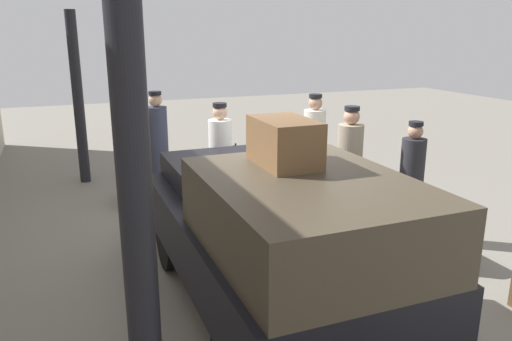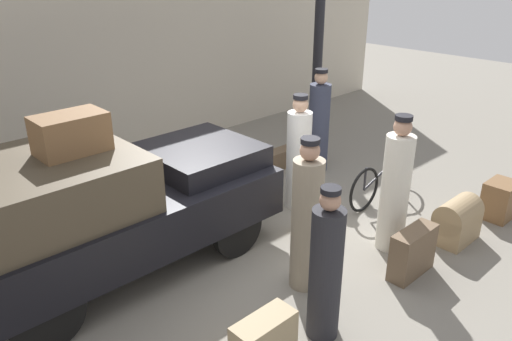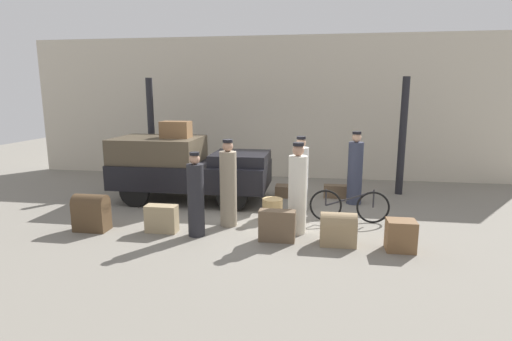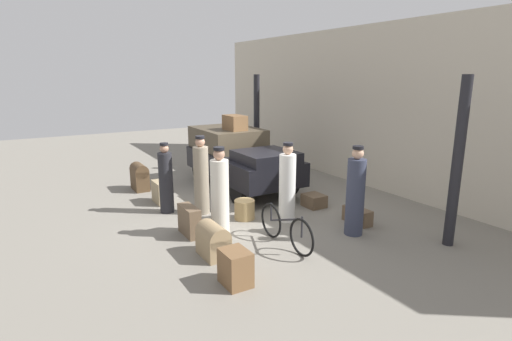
% 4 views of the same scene
% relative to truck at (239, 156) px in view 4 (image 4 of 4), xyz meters
% --- Properties ---
extents(ground_plane, '(30.00, 30.00, 0.00)m').
position_rel_truck_xyz_m(ground_plane, '(1.73, -0.78, -0.90)').
color(ground_plane, gray).
extents(station_building_facade, '(16.00, 0.15, 4.50)m').
position_rel_truck_xyz_m(station_building_facade, '(1.73, 3.30, 1.35)').
color(station_building_facade, beige).
rests_on(station_building_facade, ground).
extents(canopy_pillar_left, '(0.19, 0.19, 3.16)m').
position_rel_truck_xyz_m(canopy_pillar_left, '(-1.53, 1.51, 0.68)').
color(canopy_pillar_left, black).
rests_on(canopy_pillar_left, ground).
extents(canopy_pillar_right, '(0.19, 0.19, 3.16)m').
position_rel_truck_xyz_m(canopy_pillar_right, '(5.59, 1.51, 0.68)').
color(canopy_pillar_right, black).
rests_on(canopy_pillar_right, ground).
extents(truck, '(3.91, 1.77, 1.62)m').
position_rel_truck_xyz_m(truck, '(0.00, 0.00, 0.00)').
color(truck, black).
rests_on(truck, ground).
extents(bicycle, '(1.69, 0.04, 0.74)m').
position_rel_truck_xyz_m(bicycle, '(4.05, -1.20, -0.54)').
color(bicycle, black).
rests_on(bicycle, ground).
extents(wicker_basket, '(0.46, 0.46, 0.44)m').
position_rel_truck_xyz_m(wicker_basket, '(2.39, -1.15, -0.68)').
color(wicker_basket, tan).
rests_on(wicker_basket, ground).
extents(porter_lifting_near_truck, '(0.35, 0.35, 1.82)m').
position_rel_truck_xyz_m(porter_lifting_near_truck, '(1.54, -1.81, -0.06)').
color(porter_lifting_near_truck, gray).
rests_on(porter_lifting_near_truck, ground).
extents(conductor_in_dark_uniform, '(0.32, 0.32, 1.65)m').
position_rel_truck_xyz_m(conductor_in_dark_uniform, '(1.05, -2.49, -0.14)').
color(conductor_in_dark_uniform, '#232328').
rests_on(conductor_in_dark_uniform, ground).
extents(porter_carrying_trunk, '(0.37, 0.37, 1.82)m').
position_rel_truck_xyz_m(porter_carrying_trunk, '(4.28, 0.32, -0.06)').
color(porter_carrying_trunk, '#33384C').
rests_on(porter_carrying_trunk, ground).
extents(porter_standing_middle, '(0.36, 0.36, 1.75)m').
position_rel_truck_xyz_m(porter_standing_middle, '(2.96, -0.40, -0.10)').
color(porter_standing_middle, white).
rests_on(porter_standing_middle, ground).
extents(porter_with_bicycle, '(0.36, 0.36, 1.81)m').
position_rel_truck_xyz_m(porter_with_bicycle, '(2.98, -2.03, -0.07)').
color(porter_with_bicycle, silver).
rests_on(porter_with_bicycle, ground).
extents(trunk_large_brown, '(0.68, 0.27, 0.34)m').
position_rel_truck_xyz_m(trunk_large_brown, '(3.88, 0.83, -0.73)').
color(trunk_large_brown, brown).
rests_on(trunk_large_brown, ground).
extents(suitcase_small_leather, '(0.67, 0.38, 0.75)m').
position_rel_truck_xyz_m(suitcase_small_leather, '(-1.14, -2.54, -0.51)').
color(suitcase_small_leather, '#4C3823').
rests_on(suitcase_small_leather, ground).
extents(trunk_wicker_pale, '(0.68, 0.25, 0.60)m').
position_rel_truck_xyz_m(trunk_wicker_pale, '(2.63, -2.55, -0.60)').
color(trunk_wicker_pale, brown).
rests_on(trunk_wicker_pale, ground).
extents(suitcase_black_upright, '(0.51, 0.45, 0.31)m').
position_rel_truck_xyz_m(suitcase_black_upright, '(2.52, 0.73, -0.75)').
color(suitcase_black_upright, brown).
rests_on(suitcase_black_upright, ground).
extents(suitcase_tan_flat, '(0.63, 0.28, 0.55)m').
position_rel_truck_xyz_m(suitcase_tan_flat, '(0.30, -2.41, -0.63)').
color(suitcase_tan_flat, '#9E8966').
rests_on(suitcase_tan_flat, ground).
extents(trunk_umber_medium, '(0.50, 0.39, 0.56)m').
position_rel_truck_xyz_m(trunk_umber_medium, '(4.84, -2.68, -0.62)').
color(trunk_umber_medium, brown).
rests_on(trunk_umber_medium, ground).
extents(trunk_barrel_dark, '(0.65, 0.42, 0.61)m').
position_rel_truck_xyz_m(trunk_barrel_dark, '(3.76, -2.55, -0.60)').
color(trunk_barrel_dark, '#937A56').
rests_on(trunk_barrel_dark, ground).
extents(trunk_on_truck_roof, '(0.73, 0.46, 0.42)m').
position_rel_truck_xyz_m(trunk_on_truck_roof, '(-0.22, 0.00, 0.93)').
color(trunk_on_truck_roof, brown).
rests_on(trunk_on_truck_roof, truck).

